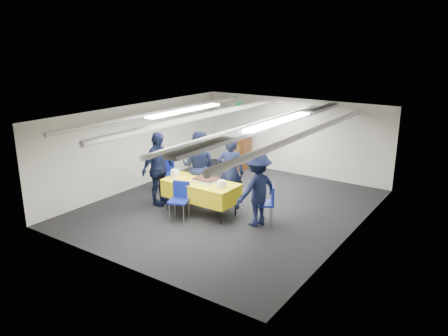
{
  "coord_description": "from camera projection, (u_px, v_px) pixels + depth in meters",
  "views": [
    {
      "loc": [
        5.57,
        -8.33,
        3.95
      ],
      "look_at": [
        -0.0,
        -0.2,
        1.05
      ],
      "focal_mm": 35.0,
      "sensor_mm": 36.0,
      "label": 1
    }
  ],
  "objects": [
    {
      "name": "ground",
      "position": [
        229.0,
        207.0,
        10.73
      ],
      "size": [
        7.0,
        7.0,
        0.0
      ],
      "primitive_type": "plane",
      "color": "black",
      "rests_on": "ground"
    },
    {
      "name": "plate_stack_left",
      "position": [
        175.0,
        174.0,
        10.51
      ],
      "size": [
        0.22,
        0.22,
        0.18
      ],
      "color": "white",
      "rests_on": "serving_table"
    },
    {
      "name": "sailor_a",
      "position": [
        231.0,
        173.0,
        10.46
      ],
      "size": [
        0.75,
        0.62,
        1.78
      ],
      "primitive_type": "imported",
      "rotation": [
        0.0,
        0.0,
        3.48
      ],
      "color": "black",
      "rests_on": "ground"
    },
    {
      "name": "serving_table",
      "position": [
        201.0,
        190.0,
        10.23
      ],
      "size": [
        1.8,
        0.84,
        0.77
      ],
      "color": "black",
      "rests_on": "ground"
    },
    {
      "name": "podium",
      "position": [
        240.0,
        149.0,
        13.83
      ],
      "size": [
        0.62,
        0.53,
        1.25
      ],
      "color": "brown",
      "rests_on": "ground"
    },
    {
      "name": "chair_right",
      "position": [
        268.0,
        200.0,
        9.68
      ],
      "size": [
        0.58,
        0.58,
        0.87
      ],
      "color": "gray",
      "rests_on": "ground"
    },
    {
      "name": "chair_near",
      "position": [
        180.0,
        196.0,
        9.91
      ],
      "size": [
        0.53,
        0.53,
        0.87
      ],
      "color": "gray",
      "rests_on": "ground"
    },
    {
      "name": "sailor_d",
      "position": [
        257.0,
        189.0,
        9.48
      ],
      "size": [
        0.92,
        1.21,
        1.66
      ],
      "primitive_type": "imported",
      "rotation": [
        0.0,
        0.0,
        -1.89
      ],
      "color": "black",
      "rests_on": "ground"
    },
    {
      "name": "chair_left",
      "position": [
        166.0,
        170.0,
        11.9
      ],
      "size": [
        0.57,
        0.57,
        0.87
      ],
      "color": "gray",
      "rests_on": "ground"
    },
    {
      "name": "sailor_c",
      "position": [
        158.0,
        169.0,
        10.67
      ],
      "size": [
        0.49,
        1.09,
        1.83
      ],
      "primitive_type": "imported",
      "rotation": [
        0.0,
        0.0,
        1.61
      ],
      "color": "black",
      "rests_on": "ground"
    },
    {
      "name": "room_shell",
      "position": [
        242.0,
        132.0,
        10.49
      ],
      "size": [
        6.0,
        7.0,
        2.3
      ],
      "color": "beige",
      "rests_on": "ground"
    },
    {
      "name": "sailor_b",
      "position": [
        198.0,
        167.0,
        10.91
      ],
      "size": [
        1.05,
        0.92,
        1.81
      ],
      "primitive_type": "imported",
      "rotation": [
        0.0,
        0.0,
        3.46
      ],
      "color": "black",
      "rests_on": "ground"
    },
    {
      "name": "sheet_cake",
      "position": [
        206.0,
        180.0,
        10.16
      ],
      "size": [
        0.56,
        0.44,
        0.1
      ],
      "color": "white",
      "rests_on": "serving_table"
    },
    {
      "name": "plate_stack_right",
      "position": [
        222.0,
        184.0,
        9.77
      ],
      "size": [
        0.22,
        0.22,
        0.16
      ],
      "color": "white",
      "rests_on": "serving_table"
    }
  ]
}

